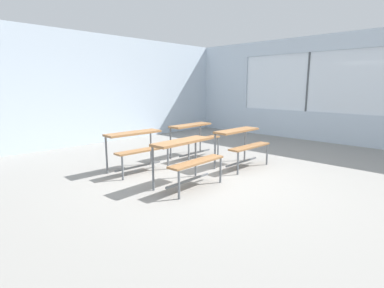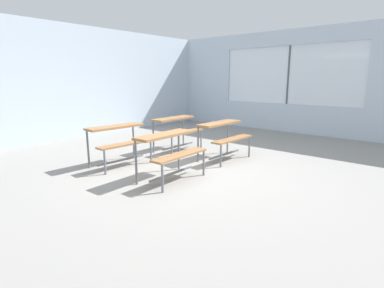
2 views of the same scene
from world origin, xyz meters
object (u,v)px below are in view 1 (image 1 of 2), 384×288
Objects in this scene: desk_bench_r0c1 at (241,139)px; desk_bench_r1c0 at (137,142)px; desk_bench_r0c0 at (187,152)px; desk_bench_r1c1 at (194,133)px.

desk_bench_r1c0 is (-1.63, 1.22, 0.00)m from desk_bench_r0c1.
desk_bench_r1c0 is at bearing 143.92° from desk_bench_r0c1.
desk_bench_r1c0 is at bearing 89.10° from desk_bench_r0c0.
desk_bench_r0c0 and desk_bench_r0c1 have the same top height.
desk_bench_r0c0 is at bearing -141.16° from desk_bench_r1c1.
desk_bench_r1c0 is at bearing 179.08° from desk_bench_r1c1.
desk_bench_r0c0 is 1.02× the size of desk_bench_r0c1.
desk_bench_r0c0 is at bearing -86.07° from desk_bench_r1c0.
desk_bench_r0c0 is 1.29m from desk_bench_r1c0.
desk_bench_r1c1 is (1.54, 1.31, 0.00)m from desk_bench_r0c0.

